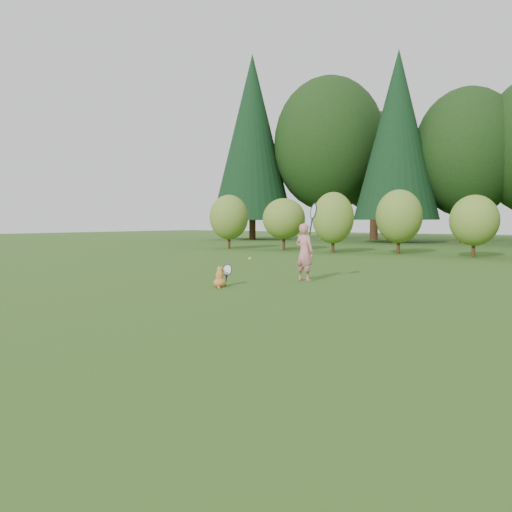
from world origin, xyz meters
The scene contains 6 objects.
ground centered at (0.00, 0.00, 0.00)m, with size 100.00×100.00×0.00m, color #294A14.
shrub_row centered at (0.00, 13.00, 1.40)m, with size 28.00×3.00×2.80m, color olive, non-canonical shape.
woodland_backdrop centered at (0.00, 23.00, 7.50)m, with size 48.00×10.00×15.00m, color black, non-canonical shape.
child centered at (0.17, 2.74, 0.71)m, with size 0.78×0.52×2.03m.
cat centered at (-0.71, 0.73, 0.23)m, with size 0.45×0.65×0.62m.
tennis_ball centered at (-0.30, 1.25, 0.60)m, with size 0.07×0.07×0.07m.
Camera 1 is at (6.27, -7.28, 1.41)m, focal length 35.00 mm.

